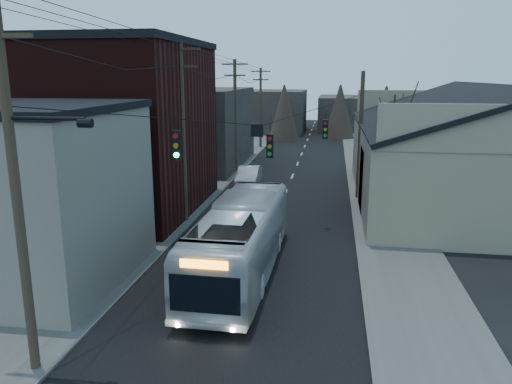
# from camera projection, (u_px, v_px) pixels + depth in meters

# --- Properties ---
(road_surface) EXTENTS (9.00, 110.00, 0.02)m
(road_surface) POSITION_uv_depth(u_px,v_px,m) (290.00, 181.00, 39.54)
(road_surface) COLOR black
(road_surface) RESTS_ON ground
(sidewalk_left) EXTENTS (4.00, 110.00, 0.12)m
(sidewalk_left) POSITION_uv_depth(u_px,v_px,m) (211.00, 178.00, 40.49)
(sidewalk_left) COLOR #474744
(sidewalk_left) RESTS_ON ground
(sidewalk_right) EXTENTS (4.00, 110.00, 0.12)m
(sidewalk_right) POSITION_uv_depth(u_px,v_px,m) (374.00, 183.00, 38.57)
(sidewalk_right) COLOR #474744
(sidewalk_right) RESTS_ON ground
(building_clapboard) EXTENTS (8.00, 8.00, 7.00)m
(building_clapboard) POSITION_uv_depth(u_px,v_px,m) (22.00, 197.00, 19.87)
(building_clapboard) COLOR slate
(building_clapboard) RESTS_ON ground
(building_brick) EXTENTS (10.00, 12.00, 10.00)m
(building_brick) POSITION_uv_depth(u_px,v_px,m) (113.00, 130.00, 30.25)
(building_brick) COLOR black
(building_brick) RESTS_ON ground
(building_left_far) EXTENTS (9.00, 14.00, 7.00)m
(building_left_far) POSITION_uv_depth(u_px,v_px,m) (194.00, 128.00, 45.91)
(building_left_far) COLOR #2F2925
(building_left_far) RESTS_ON ground
(warehouse) EXTENTS (16.16, 20.60, 7.73)m
(warehouse) POSITION_uv_depth(u_px,v_px,m) (485.00, 163.00, 32.19)
(warehouse) COLOR gray
(warehouse) RESTS_ON ground
(building_far_left) EXTENTS (10.00, 12.00, 6.00)m
(building_far_left) POSITION_uv_depth(u_px,v_px,m) (270.00, 111.00, 73.41)
(building_far_left) COLOR #2F2925
(building_far_left) RESTS_ON ground
(building_far_right) EXTENTS (12.00, 14.00, 5.00)m
(building_far_right) POSITION_uv_depth(u_px,v_px,m) (358.00, 113.00, 76.41)
(building_far_right) COLOR #2F2925
(building_far_right) RESTS_ON ground
(bare_tree) EXTENTS (0.40, 0.40, 7.20)m
(bare_tree) POSITION_uv_depth(u_px,v_px,m) (391.00, 159.00, 28.14)
(bare_tree) COLOR black
(bare_tree) RESTS_ON ground
(utility_lines) EXTENTS (11.24, 45.28, 10.50)m
(utility_lines) POSITION_uv_depth(u_px,v_px,m) (237.00, 125.00, 33.23)
(utility_lines) COLOR #382B1E
(utility_lines) RESTS_ON ground
(bus) EXTENTS (2.85, 11.29, 3.13)m
(bus) POSITION_uv_depth(u_px,v_px,m) (240.00, 239.00, 20.81)
(bus) COLOR silver
(bus) RESTS_ON ground
(parked_car) EXTENTS (1.76, 4.57, 1.48)m
(parked_car) POSITION_uv_depth(u_px,v_px,m) (249.00, 176.00, 37.73)
(parked_car) COLOR #9EA1A5
(parked_car) RESTS_ON ground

